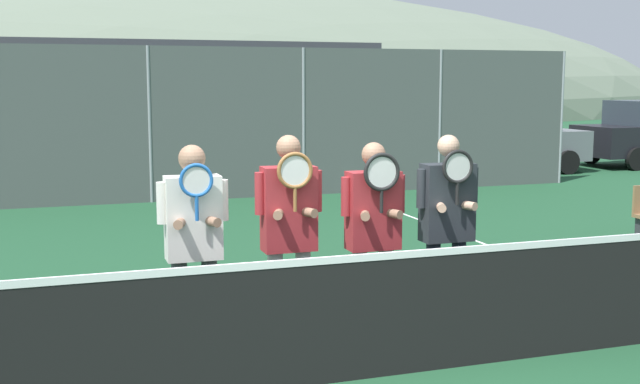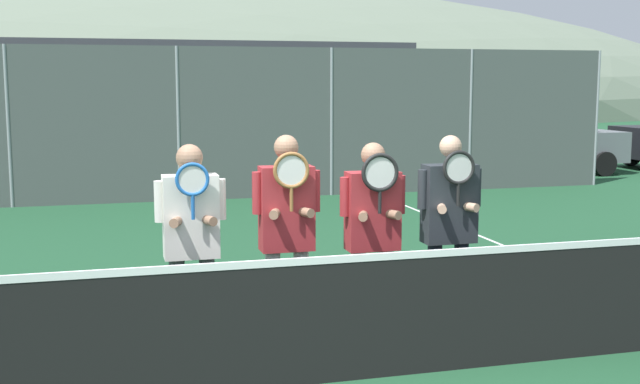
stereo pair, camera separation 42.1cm
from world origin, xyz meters
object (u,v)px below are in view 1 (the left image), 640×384
player_rightmost (447,219)px  car_left_of_center (116,146)px  player_center_left (289,227)px  car_right_of_center (501,139)px  player_center_right (373,226)px  car_center (324,141)px  player_leftmost (194,235)px

player_rightmost → car_left_of_center: (-2.00, 11.18, -0.14)m
player_center_left → car_right_of_center: bearing=51.8°
player_center_right → car_center: 11.71m
player_leftmost → car_center: (4.96, 11.14, -0.14)m
player_center_left → car_left_of_center: size_ratio=0.46×
player_leftmost → car_left_of_center: car_left_of_center is taller
player_leftmost → car_right_of_center: bearing=49.2°
player_center_left → player_rightmost: player_center_left is taller
car_center → car_right_of_center: 4.81m
player_rightmost → car_center: (2.69, 11.19, -0.15)m
car_left_of_center → car_center: size_ratio=1.01×
car_center → car_right_of_center: (4.80, 0.18, -0.07)m
player_center_left → car_left_of_center: car_left_of_center is taller
player_center_right → player_rightmost: player_rightmost is taller
car_right_of_center → player_rightmost: bearing=-123.4°
car_right_of_center → car_left_of_center: bearing=-178.9°
player_rightmost → car_left_of_center: 11.36m
player_leftmost → car_center: size_ratio=0.45×
player_leftmost → player_rightmost: (2.27, -0.05, 0.01)m
player_center_right → car_right_of_center: bearing=54.2°
player_center_right → player_rightmost: size_ratio=0.97×
player_leftmost → player_rightmost: bearing=-1.4°
car_left_of_center → player_rightmost: bearing=-79.8°
player_center_left → car_right_of_center: player_center_left is taller
player_center_right → car_left_of_center: 11.27m
car_right_of_center → player_leftmost: bearing=-130.8°
player_rightmost → car_left_of_center: bearing=100.2°
player_center_right → car_right_of_center: (8.21, 11.38, -0.20)m
car_center → car_right_of_center: car_center is taller
player_leftmost → car_left_of_center: bearing=88.6°
player_center_left → player_rightmost: (1.48, 0.01, -0.02)m
player_center_left → car_center: (4.17, 11.20, -0.17)m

